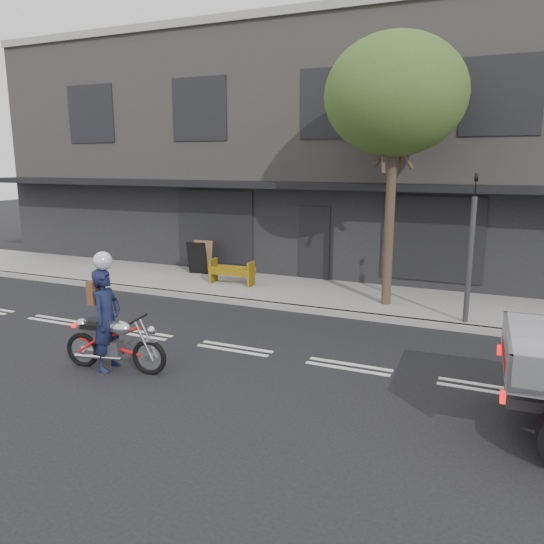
{
  "coord_description": "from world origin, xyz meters",
  "views": [
    {
      "loc": [
        4.83,
        -9.09,
        3.76
      ],
      "look_at": [
        0.61,
        0.5,
        1.56
      ],
      "focal_mm": 35.0,
      "sensor_mm": 36.0,
      "label": 1
    }
  ],
  "objects_px": {
    "street_tree": "(395,96)",
    "motorcycle": "(115,342)",
    "sandwich_board": "(197,258)",
    "rider": "(107,320)",
    "traffic_light_pole": "(470,257)",
    "construction_barrier": "(229,273)"
  },
  "relations": [
    {
      "from": "street_tree",
      "to": "motorcycle",
      "type": "distance_m",
      "value": 8.53
    },
    {
      "from": "street_tree",
      "to": "sandwich_board",
      "type": "bearing_deg",
      "value": 169.58
    },
    {
      "from": "motorcycle",
      "to": "rider",
      "type": "distance_m",
      "value": 0.43
    },
    {
      "from": "street_tree",
      "to": "construction_barrier",
      "type": "height_order",
      "value": "street_tree"
    },
    {
      "from": "traffic_light_pole",
      "to": "sandwich_board",
      "type": "xyz_separation_m",
      "value": [
        -8.38,
        2.02,
        -0.97
      ]
    },
    {
      "from": "rider",
      "to": "sandwich_board",
      "type": "height_order",
      "value": "rider"
    },
    {
      "from": "traffic_light_pole",
      "to": "motorcycle",
      "type": "distance_m",
      "value": 7.78
    },
    {
      "from": "traffic_light_pole",
      "to": "construction_barrier",
      "type": "xyz_separation_m",
      "value": [
        -6.68,
        1.01,
        -1.12
      ]
    },
    {
      "from": "construction_barrier",
      "to": "motorcycle",
      "type": "bearing_deg",
      "value": -80.83
    },
    {
      "from": "construction_barrier",
      "to": "rider",
      "type": "bearing_deg",
      "value": -82.19
    },
    {
      "from": "traffic_light_pole",
      "to": "sandwich_board",
      "type": "height_order",
      "value": "traffic_light_pole"
    },
    {
      "from": "motorcycle",
      "to": "street_tree",
      "type": "bearing_deg",
      "value": 50.94
    },
    {
      "from": "street_tree",
      "to": "rider",
      "type": "xyz_separation_m",
      "value": [
        -3.82,
        -6.06,
        -4.34
      ]
    },
    {
      "from": "traffic_light_pole",
      "to": "rider",
      "type": "relative_size",
      "value": 1.86
    },
    {
      "from": "rider",
      "to": "construction_barrier",
      "type": "bearing_deg",
      "value": -0.05
    },
    {
      "from": "construction_barrier",
      "to": "sandwich_board",
      "type": "height_order",
      "value": "sandwich_board"
    },
    {
      "from": "rider",
      "to": "motorcycle",
      "type": "bearing_deg",
      "value": -97.83
    },
    {
      "from": "sandwich_board",
      "to": "motorcycle",
      "type": "bearing_deg",
      "value": -74.06
    },
    {
      "from": "motorcycle",
      "to": "sandwich_board",
      "type": "height_order",
      "value": "sandwich_board"
    },
    {
      "from": "traffic_light_pole",
      "to": "rider",
      "type": "xyz_separation_m",
      "value": [
        -5.82,
        -5.21,
        -0.71
      ]
    },
    {
      "from": "street_tree",
      "to": "traffic_light_pole",
      "type": "distance_m",
      "value": 4.23
    },
    {
      "from": "rider",
      "to": "sandwich_board",
      "type": "bearing_deg",
      "value": 11.61
    }
  ]
}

